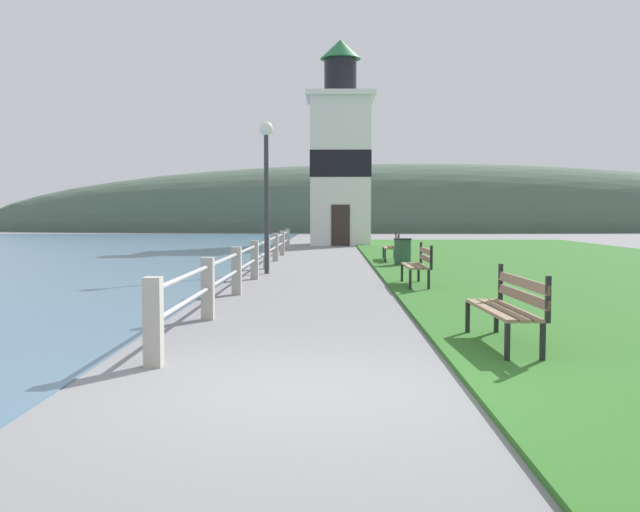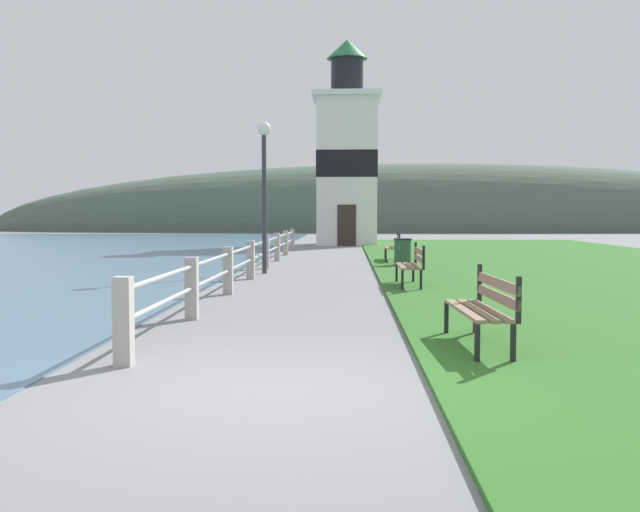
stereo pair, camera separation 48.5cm
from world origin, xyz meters
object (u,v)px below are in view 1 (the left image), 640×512
(lighthouse, at_px, (340,158))
(trash_bin, at_px, (403,252))
(park_bench_midway, at_px, (419,263))
(lamp_post, at_px, (266,169))
(park_bench_near, at_px, (509,304))
(park_bench_far, at_px, (393,245))

(lighthouse, relative_size, trash_bin, 12.15)
(park_bench_midway, xyz_separation_m, lamp_post, (-3.55, 3.55, 2.20))
(trash_bin, bearing_deg, park_bench_near, -90.33)
(park_bench_midway, relative_size, park_bench_far, 0.96)
(trash_bin, bearing_deg, lamp_post, -146.45)
(lamp_post, bearing_deg, park_bench_midway, -44.96)
(park_bench_midway, relative_size, lamp_post, 0.42)
(park_bench_near, distance_m, park_bench_far, 14.93)
(park_bench_midway, height_order, lighthouse, lighthouse)
(park_bench_near, height_order, lighthouse, lighthouse)
(park_bench_far, relative_size, lamp_post, 0.44)
(park_bench_midway, bearing_deg, park_bench_far, -91.18)
(lighthouse, bearing_deg, park_bench_near, -86.72)
(park_bench_midway, bearing_deg, park_bench_near, 91.48)
(park_bench_far, bearing_deg, lamp_post, 53.02)
(lighthouse, bearing_deg, park_bench_midway, -86.18)
(park_bench_far, distance_m, trash_bin, 2.00)
(park_bench_midway, bearing_deg, trash_bin, -92.69)
(park_bench_near, bearing_deg, lighthouse, -89.17)
(park_bench_midway, relative_size, trash_bin, 1.98)
(park_bench_far, xyz_separation_m, lamp_post, (-3.70, -4.53, 2.20))
(park_bench_near, bearing_deg, trash_bin, -92.78)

